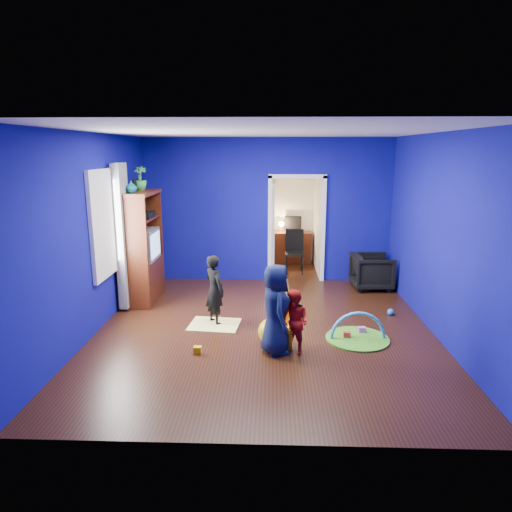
{
  "coord_description": "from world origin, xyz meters",
  "views": [
    {
      "loc": [
        0.11,
        -6.45,
        2.65
      ],
      "look_at": [
        -0.14,
        0.4,
        1.05
      ],
      "focal_mm": 32.0,
      "sensor_mm": 36.0,
      "label": 1
    }
  ],
  "objects_px": {
    "kid_chair": "(283,329)",
    "crt_tv": "(142,245)",
    "hopper_ball": "(271,332)",
    "folding_chair": "(295,253)",
    "child_black": "(215,290)",
    "toddler_red": "(294,322)",
    "tv_armoire": "(140,247)",
    "study_desk": "(293,247)",
    "vase": "(131,187)",
    "armchair": "(372,272)",
    "play_mat": "(357,339)",
    "child_navy": "(275,309)"
  },
  "relations": [
    {
      "from": "tv_armoire",
      "to": "kid_chair",
      "type": "xyz_separation_m",
      "value": [
        2.48,
        -1.91,
        -0.73
      ]
    },
    {
      "from": "child_black",
      "to": "folding_chair",
      "type": "xyz_separation_m",
      "value": [
        1.37,
        3.06,
        -0.09
      ]
    },
    {
      "from": "folding_chair",
      "to": "tv_armoire",
      "type": "bearing_deg",
      "value": -145.2
    },
    {
      "from": "tv_armoire",
      "to": "folding_chair",
      "type": "relative_size",
      "value": 2.13
    },
    {
      "from": "tv_armoire",
      "to": "study_desk",
      "type": "xyz_separation_m",
      "value": [
        2.82,
        2.92,
        -0.6
      ]
    },
    {
      "from": "hopper_ball",
      "to": "play_mat",
      "type": "relative_size",
      "value": 0.41
    },
    {
      "from": "play_mat",
      "to": "folding_chair",
      "type": "xyz_separation_m",
      "value": [
        -0.74,
        3.61,
        0.45
      ]
    },
    {
      "from": "tv_armoire",
      "to": "kid_chair",
      "type": "height_order",
      "value": "tv_armoire"
    },
    {
      "from": "child_black",
      "to": "toddler_red",
      "type": "distance_m",
      "value": 1.56
    },
    {
      "from": "child_black",
      "to": "toddler_red",
      "type": "bearing_deg",
      "value": -170.19
    },
    {
      "from": "child_navy",
      "to": "play_mat",
      "type": "xyz_separation_m",
      "value": [
        1.18,
        0.46,
        -0.59
      ]
    },
    {
      "from": "child_navy",
      "to": "play_mat",
      "type": "relative_size",
      "value": 1.34
    },
    {
      "from": "play_mat",
      "to": "armchair",
      "type": "bearing_deg",
      "value": 74.08
    },
    {
      "from": "child_navy",
      "to": "hopper_ball",
      "type": "bearing_deg",
      "value": -1.96
    },
    {
      "from": "hopper_ball",
      "to": "play_mat",
      "type": "distance_m",
      "value": 1.26
    },
    {
      "from": "child_black",
      "to": "kid_chair",
      "type": "bearing_deg",
      "value": -167.77
    },
    {
      "from": "child_navy",
      "to": "study_desk",
      "type": "relative_size",
      "value": 1.38
    },
    {
      "from": "vase",
      "to": "folding_chair",
      "type": "bearing_deg",
      "value": 38.7
    },
    {
      "from": "hopper_ball",
      "to": "folding_chair",
      "type": "height_order",
      "value": "folding_chair"
    },
    {
      "from": "toddler_red",
      "to": "study_desk",
      "type": "bearing_deg",
      "value": 131.74
    },
    {
      "from": "hopper_ball",
      "to": "study_desk",
      "type": "relative_size",
      "value": 0.43
    },
    {
      "from": "play_mat",
      "to": "child_black",
      "type": "bearing_deg",
      "value": 165.65
    },
    {
      "from": "child_black",
      "to": "child_navy",
      "type": "distance_m",
      "value": 1.36
    },
    {
      "from": "hopper_ball",
      "to": "kid_chair",
      "type": "distance_m",
      "value": 0.17
    },
    {
      "from": "toddler_red",
      "to": "study_desk",
      "type": "height_order",
      "value": "toddler_red"
    },
    {
      "from": "tv_armoire",
      "to": "crt_tv",
      "type": "bearing_deg",
      "value": 0.0
    },
    {
      "from": "crt_tv",
      "to": "toddler_red",
      "type": "bearing_deg",
      "value": -39.14
    },
    {
      "from": "child_black",
      "to": "tv_armoire",
      "type": "xyz_separation_m",
      "value": [
        -1.45,
        1.11,
        0.43
      ]
    },
    {
      "from": "hopper_ball",
      "to": "folding_chair",
      "type": "bearing_deg",
      "value": 82.66
    },
    {
      "from": "toddler_red",
      "to": "armchair",
      "type": "bearing_deg",
      "value": 104.91
    },
    {
      "from": "child_black",
      "to": "toddler_red",
      "type": "relative_size",
      "value": 1.27
    },
    {
      "from": "armchair",
      "to": "tv_armoire",
      "type": "relative_size",
      "value": 0.38
    },
    {
      "from": "crt_tv",
      "to": "folding_chair",
      "type": "distance_m",
      "value": 3.45
    },
    {
      "from": "tv_armoire",
      "to": "hopper_ball",
      "type": "xyz_separation_m",
      "value": [
        2.33,
        -1.85,
        -0.79
      ]
    },
    {
      "from": "armchair",
      "to": "folding_chair",
      "type": "distance_m",
      "value": 1.83
    },
    {
      "from": "play_mat",
      "to": "study_desk",
      "type": "relative_size",
      "value": 1.02
    },
    {
      "from": "child_navy",
      "to": "tv_armoire",
      "type": "distance_m",
      "value": 3.2
    },
    {
      "from": "child_black",
      "to": "vase",
      "type": "distance_m",
      "value": 2.24
    },
    {
      "from": "crt_tv",
      "to": "folding_chair",
      "type": "height_order",
      "value": "crt_tv"
    },
    {
      "from": "kid_chair",
      "to": "folding_chair",
      "type": "xyz_separation_m",
      "value": [
        0.34,
        3.87,
        0.21
      ]
    },
    {
      "from": "kid_chair",
      "to": "armchair",
      "type": "bearing_deg",
      "value": 60.92
    },
    {
      "from": "toddler_red",
      "to": "hopper_ball",
      "type": "distance_m",
      "value": 0.47
    },
    {
      "from": "hopper_ball",
      "to": "folding_chair",
      "type": "relative_size",
      "value": 0.41
    },
    {
      "from": "study_desk",
      "to": "child_black",
      "type": "bearing_deg",
      "value": -108.82
    },
    {
      "from": "play_mat",
      "to": "study_desk",
      "type": "bearing_deg",
      "value": 99.22
    },
    {
      "from": "armchair",
      "to": "child_navy",
      "type": "distance_m",
      "value": 3.53
    },
    {
      "from": "play_mat",
      "to": "study_desk",
      "type": "xyz_separation_m",
      "value": [
        -0.74,
        4.57,
        0.36
      ]
    },
    {
      "from": "study_desk",
      "to": "folding_chair",
      "type": "relative_size",
      "value": 0.96
    },
    {
      "from": "vase",
      "to": "kid_chair",
      "type": "relative_size",
      "value": 0.4
    },
    {
      "from": "kid_chair",
      "to": "crt_tv",
      "type": "bearing_deg",
      "value": 145.84
    }
  ]
}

